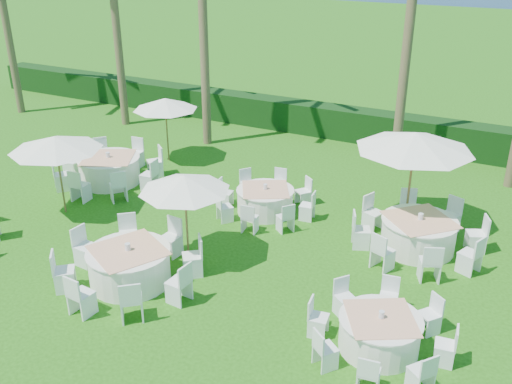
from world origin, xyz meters
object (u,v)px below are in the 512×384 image
at_px(banquet_table_e, 265,200).
at_px(banquet_table_d, 110,169).
at_px(umbrella_a, 55,143).
at_px(umbrella_c, 165,104).
at_px(banquet_table_b, 130,265).
at_px(banquet_table_c, 380,332).
at_px(umbrella_d, 415,141).
at_px(banquet_table_f, 418,233).
at_px(umbrella_b, 184,183).

bearing_deg(banquet_table_e, banquet_table_d, -176.36).
relative_size(umbrella_a, umbrella_c, 1.13).
bearing_deg(banquet_table_b, banquet_table_c, 3.50).
bearing_deg(banquet_table_d, umbrella_d, 7.85).
bearing_deg(banquet_table_f, banquet_table_b, -140.56).
bearing_deg(umbrella_d, umbrella_a, -158.34).
height_order(umbrella_a, umbrella_c, umbrella_a).
relative_size(umbrella_a, umbrella_d, 0.83).
distance_m(banquet_table_f, umbrella_a, 10.07).
relative_size(banquet_table_c, umbrella_d, 0.92).
distance_m(banquet_table_d, umbrella_b, 5.93).
distance_m(banquet_table_c, umbrella_c, 11.67).
bearing_deg(umbrella_d, banquet_table_f, -61.24).
relative_size(banquet_table_d, umbrella_a, 1.36).
xyz_separation_m(banquet_table_c, umbrella_b, (-5.15, 1.10, 1.69)).
distance_m(banquet_table_c, banquet_table_f, 4.24).
height_order(banquet_table_f, umbrella_a, umbrella_a).
bearing_deg(banquet_table_d, banquet_table_c, -21.55).
bearing_deg(umbrella_b, umbrella_a, 172.97).
bearing_deg(banquet_table_c, umbrella_c, 145.81).
bearing_deg(banquet_table_c, umbrella_d, 98.44).
bearing_deg(banquet_table_f, umbrella_d, 118.76).
distance_m(banquet_table_e, umbrella_b, 3.68).
distance_m(banquet_table_b, umbrella_b, 2.27).
distance_m(banquet_table_e, umbrella_a, 6.08).
bearing_deg(umbrella_d, banquet_table_e, -166.34).
bearing_deg(umbrella_b, banquet_table_f, 32.37).
height_order(banquet_table_e, banquet_table_f, banquet_table_f).
xyz_separation_m(banquet_table_c, umbrella_a, (-9.81, 1.68, 1.75)).
distance_m(banquet_table_b, banquet_table_e, 4.83).
bearing_deg(banquet_table_e, banquet_table_b, -104.01).
relative_size(banquet_table_e, umbrella_a, 1.15).
relative_size(banquet_table_f, umbrella_c, 1.44).
bearing_deg(banquet_table_b, banquet_table_f, 39.44).
bearing_deg(banquet_table_c, umbrella_b, 167.92).
xyz_separation_m(banquet_table_c, umbrella_d, (-0.78, 5.26, 2.14)).
height_order(banquet_table_b, banquet_table_d, banquet_table_d).
relative_size(banquet_table_f, umbrella_d, 1.06).
bearing_deg(umbrella_b, banquet_table_b, -113.66).
relative_size(umbrella_b, umbrella_d, 0.73).
bearing_deg(banquet_table_e, banquet_table_f, -1.23).
height_order(banquet_table_b, umbrella_b, umbrella_b).
distance_m(banquet_table_f, umbrella_c, 9.74).
relative_size(umbrella_b, umbrella_c, 1.00).
relative_size(banquet_table_c, umbrella_c, 1.25).
height_order(banquet_table_b, banquet_table_c, banquet_table_b).
bearing_deg(banquet_table_b, banquet_table_e, 75.99).
distance_m(banquet_table_d, umbrella_a, 2.85).
bearing_deg(banquet_table_b, umbrella_d, 48.25).
bearing_deg(umbrella_c, umbrella_b, -50.77).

